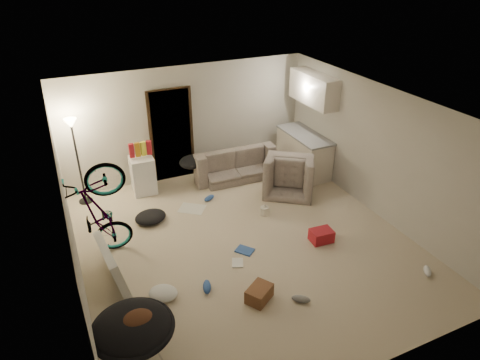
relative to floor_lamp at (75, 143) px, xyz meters
name	(u,v)px	position (x,y,z in m)	size (l,w,h in m)	color
floor	(246,243)	(2.40, -2.65, -1.32)	(5.50, 6.00, 0.02)	beige
ceiling	(247,107)	(2.40, -2.65, 1.20)	(5.50, 6.00, 0.02)	white
wall_back	(188,122)	(2.40, 0.36, -0.06)	(5.50, 0.02, 2.50)	beige
wall_front	(366,301)	(2.40, -5.66, -0.06)	(5.50, 0.02, 2.50)	beige
wall_left	(69,220)	(-0.36, -2.65, -0.06)	(0.02, 6.00, 2.50)	beige
wall_right	(379,152)	(5.16, -2.65, -0.06)	(0.02, 6.00, 2.50)	beige
doorway	(171,135)	(2.00, 0.32, -0.29)	(0.85, 0.10, 2.04)	black
door_trim	(172,136)	(2.00, 0.29, -0.29)	(0.97, 0.04, 2.10)	#302011
floor_lamp	(75,143)	(0.00, 0.00, 0.00)	(0.28, 0.28, 1.81)	black
kitchen_counter	(304,153)	(4.83, -0.65, -0.87)	(0.60, 1.50, 0.88)	silver
counter_top	(305,135)	(4.83, -0.65, -0.41)	(0.64, 1.54, 0.04)	gray
kitchen_uppers	(314,89)	(4.96, -0.65, 0.64)	(0.38, 1.40, 0.65)	silver
sofa	(232,165)	(3.22, -0.20, -1.04)	(1.85, 0.72, 0.54)	#384039
armchair	(290,175)	(4.10, -1.28, -0.98)	(1.01, 0.88, 0.66)	#384039
bicycle	(103,232)	(0.10, -1.98, -0.83)	(0.64, 1.82, 0.96)	black
mini_fridge	(143,175)	(1.21, -0.10, -0.91)	(0.47, 0.47, 0.80)	white
snack_box_0	(132,151)	(1.04, -0.10, -0.31)	(0.10, 0.07, 0.30)	#A61822
snack_box_1	(137,150)	(1.16, -0.10, -0.31)	(0.10, 0.07, 0.30)	#C38318
snack_box_2	(143,149)	(1.28, -0.10, -0.31)	(0.10, 0.07, 0.30)	yellow
snack_box_3	(149,148)	(1.40, -0.10, -0.31)	(0.10, 0.07, 0.30)	#A61822
saucer_chair	(134,334)	(0.10, -4.29, -0.87)	(1.03, 1.03, 0.73)	silver
hoodie	(136,322)	(0.15, -4.32, -0.67)	(0.48, 0.40, 0.22)	#4E2C1B
sofa_drape	(192,162)	(2.27, -0.20, -0.77)	(0.56, 0.46, 0.28)	black
tv_box	(112,265)	(0.10, -2.72, -0.97)	(0.12, 1.02, 0.68)	silver
drink_case_a	(259,294)	(1.98, -4.01, -1.19)	(0.39, 0.28, 0.23)	brown
drink_case_b	(321,236)	(3.65, -3.17, -1.19)	(0.39, 0.29, 0.22)	#A61822
juicer	(265,210)	(3.13, -1.98, -1.21)	(0.17, 0.17, 0.24)	beige
newspaper	(192,209)	(1.90, -1.18, -1.30)	(0.38, 0.50, 0.01)	silver
book_blue	(245,250)	(2.28, -2.87, -1.29)	(0.22, 0.29, 0.03)	#2C519F
book_white	(238,263)	(2.03, -3.12, -1.30)	(0.18, 0.24, 0.02)	silver
shoe_0	(209,198)	(2.34, -1.01, -1.26)	(0.27, 0.11, 0.10)	#2C519F
shoe_2	(207,287)	(1.35, -3.49, -1.25)	(0.30, 0.12, 0.11)	#2C519F
shoe_3	(301,299)	(2.52, -4.31, -1.25)	(0.28, 0.12, 0.11)	slate
shoe_4	(427,271)	(4.70, -4.62, -1.26)	(0.27, 0.11, 0.10)	white
clothes_lump_a	(151,217)	(1.04, -1.28, -1.21)	(0.60, 0.51, 0.19)	black
clothes_lump_b	(220,174)	(2.93, -0.14, -1.24)	(0.42, 0.37, 0.13)	black
clothes_lump_c	(163,293)	(0.70, -3.36, -1.24)	(0.44, 0.38, 0.14)	silver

